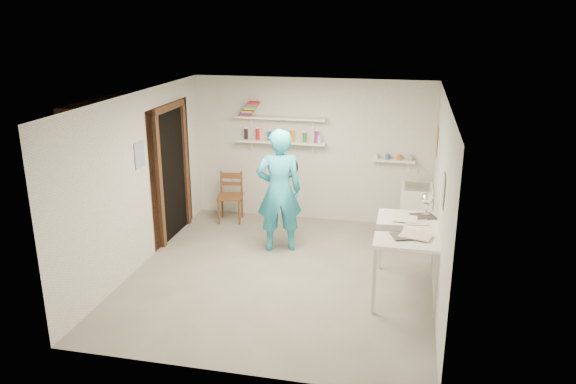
% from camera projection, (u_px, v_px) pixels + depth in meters
% --- Properties ---
extents(floor, '(4.00, 4.50, 0.02)m').
position_uv_depth(floor, '(282.00, 275.00, 7.65)').
color(floor, slate).
rests_on(floor, ground).
extents(ceiling, '(4.00, 4.50, 0.02)m').
position_uv_depth(ceiling, '(281.00, 97.00, 6.91)').
color(ceiling, silver).
rests_on(ceiling, wall_back).
extents(wall_back, '(4.00, 0.02, 2.40)m').
position_uv_depth(wall_back, '(312.00, 150.00, 9.38)').
color(wall_back, silver).
rests_on(wall_back, ground).
extents(wall_front, '(4.00, 0.02, 2.40)m').
position_uv_depth(wall_front, '(227.00, 263.00, 5.17)').
color(wall_front, silver).
rests_on(wall_front, ground).
extents(wall_left, '(0.02, 4.50, 2.40)m').
position_uv_depth(wall_left, '(139.00, 181.00, 7.69)').
color(wall_left, silver).
rests_on(wall_left, ground).
extents(wall_right, '(0.02, 4.50, 2.40)m').
position_uv_depth(wall_right, '(441.00, 201.00, 6.87)').
color(wall_right, silver).
rests_on(wall_right, ground).
extents(doorway_recess, '(0.02, 0.90, 2.00)m').
position_uv_depth(doorway_recess, '(172.00, 174.00, 8.72)').
color(doorway_recess, black).
rests_on(doorway_recess, wall_left).
extents(corridor_box, '(1.40, 1.50, 2.10)m').
position_uv_depth(corridor_box, '(130.00, 169.00, 8.85)').
color(corridor_box, brown).
rests_on(corridor_box, ground).
extents(door_lintel, '(0.06, 1.05, 0.10)m').
position_uv_depth(door_lintel, '(169.00, 107.00, 8.39)').
color(door_lintel, brown).
rests_on(door_lintel, wall_left).
extents(door_jamb_near, '(0.06, 0.10, 2.00)m').
position_uv_depth(door_jamb_near, '(160.00, 183.00, 8.25)').
color(door_jamb_near, brown).
rests_on(door_jamb_near, ground).
extents(door_jamb_far, '(0.06, 0.10, 2.00)m').
position_uv_depth(door_jamb_far, '(186.00, 166.00, 9.18)').
color(door_jamb_far, brown).
rests_on(door_jamb_far, ground).
extents(shelf_lower, '(1.50, 0.22, 0.03)m').
position_uv_depth(shelf_lower, '(281.00, 142.00, 9.31)').
color(shelf_lower, white).
rests_on(shelf_lower, wall_back).
extents(shelf_upper, '(1.50, 0.22, 0.03)m').
position_uv_depth(shelf_upper, '(281.00, 118.00, 9.19)').
color(shelf_upper, white).
rests_on(shelf_upper, wall_back).
extents(ledge_shelf, '(0.70, 0.14, 0.03)m').
position_uv_depth(ledge_shelf, '(393.00, 161.00, 9.05)').
color(ledge_shelf, white).
rests_on(ledge_shelf, wall_back).
extents(poster_left, '(0.01, 0.28, 0.36)m').
position_uv_depth(poster_left, '(140.00, 155.00, 7.62)').
color(poster_left, '#334C7F').
rests_on(poster_left, wall_left).
extents(poster_right_a, '(0.01, 0.34, 0.42)m').
position_uv_depth(poster_right_a, '(437.00, 141.00, 8.44)').
color(poster_right_a, '#995933').
rests_on(poster_right_a, wall_right).
extents(poster_right_b, '(0.01, 0.30, 0.38)m').
position_uv_depth(poster_right_b, '(443.00, 191.00, 6.27)').
color(poster_right_b, '#3F724C').
rests_on(poster_right_b, wall_right).
extents(belfast_sink, '(0.48, 0.60, 0.30)m').
position_uv_depth(belfast_sink, '(417.00, 196.00, 8.66)').
color(belfast_sink, white).
rests_on(belfast_sink, wall_right).
extents(man, '(0.78, 0.64, 1.84)m').
position_uv_depth(man, '(279.00, 191.00, 8.18)').
color(man, '#27A2C5').
rests_on(man, ground).
extents(wall_clock, '(0.32, 0.14, 0.33)m').
position_uv_depth(wall_clock, '(287.00, 167.00, 8.26)').
color(wall_clock, beige).
rests_on(wall_clock, man).
extents(wooden_chair, '(0.46, 0.44, 0.87)m').
position_uv_depth(wooden_chair, '(230.00, 197.00, 9.47)').
color(wooden_chair, brown).
rests_on(wooden_chair, ground).
extents(work_table, '(0.79, 1.32, 0.88)m').
position_uv_depth(work_table, '(406.00, 260.00, 7.02)').
color(work_table, white).
rests_on(work_table, ground).
extents(desk_lamp, '(0.16, 0.16, 0.16)m').
position_uv_depth(desk_lamp, '(427.00, 199.00, 7.27)').
color(desk_lamp, white).
rests_on(desk_lamp, work_table).
extents(spray_cans, '(1.26, 0.06, 0.17)m').
position_uv_depth(spray_cans, '(281.00, 136.00, 9.28)').
color(spray_cans, black).
rests_on(spray_cans, shelf_lower).
extents(book_stack, '(0.32, 0.14, 0.22)m').
position_uv_depth(book_stack, '(249.00, 109.00, 9.26)').
color(book_stack, red).
rests_on(book_stack, shelf_upper).
extents(ledge_pots, '(0.48, 0.07, 0.09)m').
position_uv_depth(ledge_pots, '(393.00, 157.00, 9.03)').
color(ledge_pots, silver).
rests_on(ledge_pots, ledge_shelf).
extents(papers, '(0.30, 0.22, 0.03)m').
position_uv_depth(papers, '(409.00, 227.00, 6.88)').
color(papers, silver).
rests_on(papers, work_table).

